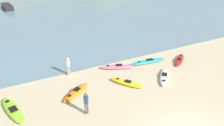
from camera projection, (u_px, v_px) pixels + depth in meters
bay_water at (32, 3)px, 47.42m from camera, size 160.00×70.00×0.06m
kayak_on_sand_0 at (180, 60)px, 20.35m from camera, size 2.73×2.29×0.34m
kayak_on_sand_1 at (164, 77)px, 17.42m from camera, size 2.62×2.76×0.30m
kayak_on_sand_2 at (117, 67)px, 18.96m from camera, size 3.00×1.80×0.37m
kayak_on_sand_3 at (76, 92)px, 15.36m from camera, size 2.63×2.16×0.35m
kayak_on_sand_4 at (13, 110)px, 13.52m from camera, size 1.48×3.44×0.35m
kayak_on_sand_5 at (148, 61)px, 20.00m from camera, size 3.55×1.02×0.35m
kayak_on_sand_6 at (126, 83)px, 16.50m from camera, size 1.94×2.62×0.37m
person_near_foreground at (86, 102)px, 13.08m from camera, size 0.31×0.26×1.51m
person_near_waterline at (68, 65)px, 17.58m from camera, size 0.32×0.25×1.56m
moored_boat_2 at (7, 7)px, 41.65m from camera, size 1.82×5.05×0.89m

